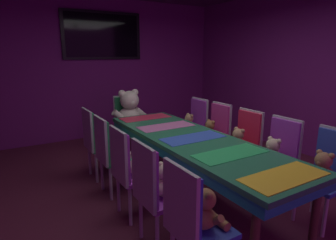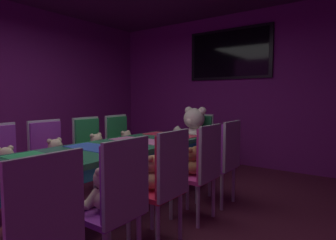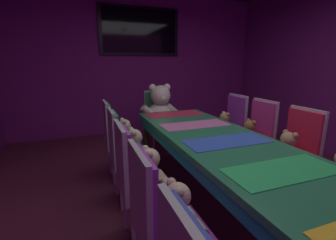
# 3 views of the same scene
# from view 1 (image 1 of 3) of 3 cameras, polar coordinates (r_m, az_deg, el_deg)

# --- Properties ---
(ground_plane) EXTENTS (7.90, 7.90, 0.00)m
(ground_plane) POSITION_cam_1_polar(r_m,az_deg,el_deg) (3.65, 4.81, -14.80)
(ground_plane) COLOR #591E33
(wall_back) EXTENTS (5.20, 0.12, 2.80)m
(wall_back) POSITION_cam_1_polar(r_m,az_deg,el_deg) (6.11, -12.89, 9.99)
(wall_back) COLOR #721E72
(wall_back) RESTS_ON ground_plane
(wall_right) EXTENTS (0.12, 6.40, 2.80)m
(wall_right) POSITION_cam_1_polar(r_m,az_deg,el_deg) (5.21, 29.38, 8.13)
(wall_right) COLOR #721E72
(wall_right) RESTS_ON ground_plane
(banquet_table) EXTENTS (0.90, 2.96, 0.75)m
(banquet_table) POSITION_cam_1_polar(r_m,az_deg,el_deg) (3.39, 5.03, -4.96)
(banquet_table) COLOR #26724C
(banquet_table) RESTS_ON ground_plane
(chair_left_0) EXTENTS (0.42, 0.41, 0.98)m
(chair_left_0) POSITION_cam_1_polar(r_m,az_deg,el_deg) (2.12, 4.23, -18.65)
(chair_left_0) COLOR #2D47B2
(chair_left_0) RESTS_ON ground_plane
(teddy_left_0) EXTENTS (0.26, 0.34, 0.32)m
(teddy_left_0) POSITION_cam_1_polar(r_m,az_deg,el_deg) (2.19, 7.51, -17.55)
(teddy_left_0) COLOR olive
(teddy_left_0) RESTS_ON chair_left_0
(chair_left_1) EXTENTS (0.42, 0.41, 0.98)m
(chair_left_1) POSITION_cam_1_polar(r_m,az_deg,el_deg) (2.54, -3.28, -12.91)
(chair_left_1) COLOR purple
(chair_left_1) RESTS_ON ground_plane
(teddy_left_1) EXTENTS (0.25, 0.33, 0.31)m
(teddy_left_1) POSITION_cam_1_polar(r_m,az_deg,el_deg) (2.60, -0.37, -12.30)
(teddy_left_1) COLOR beige
(teddy_left_1) RESTS_ON chair_left_1
(chair_left_2) EXTENTS (0.42, 0.41, 0.98)m
(chair_left_2) POSITION_cam_1_polar(r_m,az_deg,el_deg) (2.99, -8.38, -8.83)
(chair_left_2) COLOR purple
(chair_left_2) RESTS_ON ground_plane
(teddy_left_2) EXTENTS (0.27, 0.35, 0.33)m
(teddy_left_2) POSITION_cam_1_polar(r_m,az_deg,el_deg) (3.04, -5.81, -8.32)
(teddy_left_2) COLOR beige
(teddy_left_2) RESTS_ON chair_left_2
(chair_left_3) EXTENTS (0.42, 0.41, 0.98)m
(chair_left_3) POSITION_cam_1_polar(r_m,az_deg,el_deg) (3.52, -11.99, -5.56)
(chair_left_3) COLOR #268C4C
(chair_left_3) RESTS_ON ground_plane
(teddy_left_3) EXTENTS (0.26, 0.34, 0.32)m
(teddy_left_3) POSITION_cam_1_polar(r_m,az_deg,el_deg) (3.56, -9.76, -5.21)
(teddy_left_3) COLOR beige
(teddy_left_3) RESTS_ON chair_left_3
(chair_left_4) EXTENTS (0.42, 0.41, 0.98)m
(chair_left_4) POSITION_cam_1_polar(r_m,az_deg,el_deg) (4.02, -14.60, -3.30)
(chair_left_4) COLOR #268C4C
(chair_left_4) RESTS_ON ground_plane
(teddy_left_4) EXTENTS (0.25, 0.32, 0.30)m
(teddy_left_4) POSITION_cam_1_polar(r_m,az_deg,el_deg) (4.07, -12.63, -3.13)
(teddy_left_4) COLOR beige
(teddy_left_4) RESTS_ON chair_left_4
(chair_right_0) EXTENTS (0.42, 0.41, 0.98)m
(chair_right_0) POSITION_cam_1_polar(r_m,az_deg,el_deg) (3.34, 29.77, -8.12)
(chair_right_0) COLOR #2D47B2
(chair_right_0) RESTS_ON ground_plane
(teddy_right_0) EXTENTS (0.27, 0.34, 0.33)m
(teddy_right_0) POSITION_cam_1_polar(r_m,az_deg,el_deg) (3.22, 28.45, -8.72)
(teddy_right_0) COLOR #9E7247
(teddy_right_0) RESTS_ON chair_right_0
(chair_right_1) EXTENTS (0.42, 0.41, 0.98)m
(chair_right_1) POSITION_cam_1_polar(r_m,az_deg,el_deg) (3.61, 21.58, -5.75)
(chair_right_1) COLOR purple
(chair_right_1) RESTS_ON ground_plane
(teddy_right_1) EXTENTS (0.26, 0.34, 0.32)m
(teddy_right_1) POSITION_cam_1_polar(r_m,az_deg,el_deg) (3.50, 20.09, -6.25)
(teddy_right_1) COLOR beige
(teddy_right_1) RESTS_ON chair_right_1
(chair_right_2) EXTENTS (0.42, 0.41, 0.98)m
(chair_right_2) POSITION_cam_1_polar(r_m,az_deg,el_deg) (3.94, 15.26, -3.70)
(chair_right_2) COLOR red
(chair_right_2) RESTS_ON ground_plane
(teddy_right_2) EXTENTS (0.25, 0.33, 0.31)m
(teddy_right_2) POSITION_cam_1_polar(r_m,az_deg,el_deg) (3.84, 13.74, -4.13)
(teddy_right_2) COLOR tan
(teddy_right_2) RESTS_ON chair_right_2
(chair_right_3) EXTENTS (0.42, 0.41, 0.98)m
(chair_right_3) POSITION_cam_1_polar(r_m,az_deg,el_deg) (4.37, 9.79, -1.75)
(chair_right_3) COLOR #CC338C
(chair_right_3) RESTS_ON ground_plane
(teddy_right_3) EXTENTS (0.24, 0.31, 0.29)m
(teddy_right_3) POSITION_cam_1_polar(r_m,az_deg,el_deg) (4.28, 8.31, -2.18)
(teddy_right_3) COLOR olive
(teddy_right_3) RESTS_ON chair_right_3
(chair_right_4) EXTENTS (0.42, 0.41, 0.98)m
(chair_right_4) POSITION_cam_1_polar(r_m,az_deg,el_deg) (4.77, 5.58, -0.35)
(chair_right_4) COLOR purple
(chair_right_4) RESTS_ON ground_plane
(teddy_right_4) EXTENTS (0.24, 0.31, 0.29)m
(teddy_right_4) POSITION_cam_1_polar(r_m,az_deg,el_deg) (4.69, 4.15, -0.73)
(teddy_right_4) COLOR tan
(teddy_right_4) RESTS_ON chair_right_4
(throne_chair) EXTENTS (0.41, 0.42, 0.98)m
(throne_chair) POSITION_cam_1_polar(r_m,az_deg,el_deg) (5.12, -8.30, 0.52)
(throne_chair) COLOR #268C4C
(throne_chair) RESTS_ON ground_plane
(king_teddy_bear) EXTENTS (0.69, 0.53, 0.65)m
(king_teddy_bear) POSITION_cam_1_polar(r_m,az_deg,el_deg) (4.94, -7.60, 1.71)
(king_teddy_bear) COLOR silver
(king_teddy_bear) RESTS_ON throne_chair
(wall_tv) EXTENTS (1.59, 0.06, 0.92)m
(wall_tv) POSITION_cam_1_polar(r_m,az_deg,el_deg) (6.03, -12.93, 16.14)
(wall_tv) COLOR black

